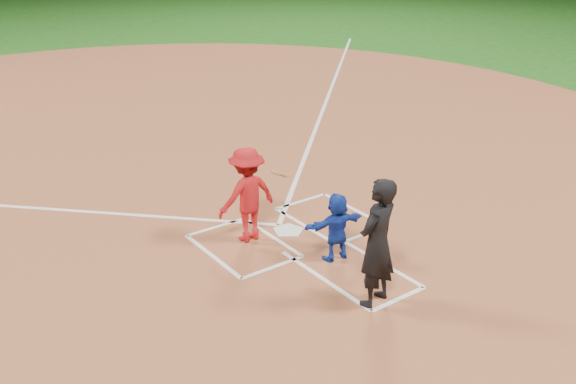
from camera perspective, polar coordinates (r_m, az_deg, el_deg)
ground at (r=11.69m, az=0.03°, el=-3.54°), size 120.00×120.00×0.00m
home_plate_dirt at (r=16.54m, az=-12.35°, el=4.16°), size 28.00×28.00×0.01m
home_plate at (r=11.68m, az=0.03°, el=-3.45°), size 0.60×0.60×0.02m
catcher at (r=10.55m, az=4.35°, el=-3.10°), size 1.12×0.49×1.17m
umpire at (r=9.24m, az=7.92°, el=-4.50°), size 0.81×0.63×1.97m
chalk_markings at (r=15.92m, az=-11.29°, el=3.53°), size 28.35×17.32×0.01m
batter_at_plate at (r=11.07m, az=-3.64°, el=-0.24°), size 1.30×0.88×1.70m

